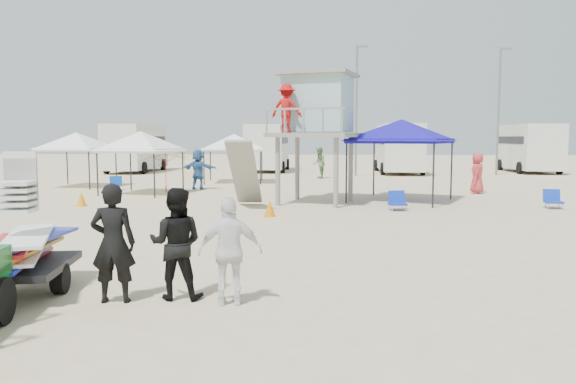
# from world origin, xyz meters

# --- Properties ---
(ground) EXTENTS (140.00, 140.00, 0.00)m
(ground) POSITION_xyz_m (0.00, 0.00, 0.00)
(ground) COLOR beige
(ground) RESTS_ON ground
(surf_trailer) EXTENTS (1.46, 2.31, 1.90)m
(surf_trailer) POSITION_xyz_m (-3.30, -0.01, 0.78)
(surf_trailer) COLOR black
(surf_trailer) RESTS_ON ground
(man_left) EXTENTS (0.69, 0.50, 1.74)m
(man_left) POSITION_xyz_m (-1.78, -0.31, 0.87)
(man_left) COLOR black
(man_left) RESTS_ON ground
(man_mid) EXTENTS (0.82, 0.64, 1.65)m
(man_mid) POSITION_xyz_m (-0.93, -0.06, 0.83)
(man_mid) COLOR black
(man_mid) RESTS_ON ground
(man_right) EXTENTS (0.96, 0.52, 1.55)m
(man_right) POSITION_xyz_m (-0.08, -0.31, 0.77)
(man_right) COLOR white
(man_right) RESTS_ON ground
(lifeguard_tower) EXTENTS (3.53, 3.53, 4.58)m
(lifeguard_tower) POSITION_xyz_m (0.75, 12.27, 3.41)
(lifeguard_tower) COLOR gray
(lifeguard_tower) RESTS_ON ground
(canopy_blue) EXTENTS (4.31, 4.31, 3.45)m
(canopy_blue) POSITION_xyz_m (4.00, 13.16, 2.90)
(canopy_blue) COLOR black
(canopy_blue) RESTS_ON ground
(canopy_white_a) EXTENTS (3.19, 3.19, 3.04)m
(canopy_white_a) POSITION_xyz_m (-6.55, 15.04, 2.49)
(canopy_white_a) COLOR black
(canopy_white_a) RESTS_ON ground
(canopy_white_b) EXTENTS (3.04, 3.04, 3.01)m
(canopy_white_b) POSITION_xyz_m (-10.72, 18.06, 2.47)
(canopy_white_b) COLOR black
(canopy_white_b) RESTS_ON ground
(canopy_white_c) EXTENTS (3.28, 3.28, 2.96)m
(canopy_white_c) POSITION_xyz_m (-3.67, 21.34, 2.42)
(canopy_white_c) COLOR black
(canopy_white_c) RESTS_ON ground
(umbrella_a) EXTENTS (2.52, 2.54, 1.75)m
(umbrella_a) POSITION_xyz_m (-5.70, 15.55, 0.88)
(umbrella_a) COLOR #A91912
(umbrella_a) RESTS_ON ground
(umbrella_b) EXTENTS (2.63, 2.63, 1.71)m
(umbrella_b) POSITION_xyz_m (-6.19, 20.86, 0.86)
(umbrella_b) COLOR gold
(umbrella_b) RESTS_ON ground
(cone_near) EXTENTS (0.34, 0.34, 0.50)m
(cone_near) POSITION_xyz_m (-0.46, 8.63, 0.25)
(cone_near) COLOR orange
(cone_near) RESTS_ON ground
(cone_far) EXTENTS (0.34, 0.34, 0.50)m
(cone_far) POSITION_xyz_m (-7.27, 10.77, 0.25)
(cone_far) COLOR orange
(cone_far) RESTS_ON ground
(beach_chair_a) EXTENTS (0.71, 0.78, 0.64)m
(beach_chair_a) POSITION_xyz_m (-8.31, 16.55, 0.31)
(beach_chair_a) COLOR #0E40A0
(beach_chair_a) RESTS_ON ground
(beach_chair_b) EXTENTS (0.62, 0.66, 0.64)m
(beach_chair_b) POSITION_xyz_m (3.55, 10.40, 0.31)
(beach_chair_b) COLOR #102EB5
(beach_chair_b) RESTS_ON ground
(beach_chair_c) EXTENTS (0.61, 0.65, 0.64)m
(beach_chair_c) POSITION_xyz_m (8.85, 11.29, 0.31)
(beach_chair_c) COLOR #1033AF
(beach_chair_c) RESTS_ON ground
(rv_far_left) EXTENTS (2.64, 6.80, 3.25)m
(rv_far_left) POSITION_xyz_m (-12.00, 29.99, 1.80)
(rv_far_left) COLOR silver
(rv_far_left) RESTS_ON ground
(rv_mid_left) EXTENTS (2.65, 6.50, 3.25)m
(rv_mid_left) POSITION_xyz_m (-3.00, 31.49, 1.80)
(rv_mid_left) COLOR silver
(rv_mid_left) RESTS_ON ground
(rv_mid_right) EXTENTS (2.64, 7.00, 3.25)m
(rv_mid_right) POSITION_xyz_m (6.00, 29.99, 1.80)
(rv_mid_right) COLOR silver
(rv_mid_right) RESTS_ON ground
(rv_far_right) EXTENTS (2.64, 6.60, 3.25)m
(rv_far_right) POSITION_xyz_m (15.00, 31.49, 1.80)
(rv_far_right) COLOR silver
(rv_far_right) RESTS_ON ground
(light_pole_left) EXTENTS (0.14, 0.14, 8.00)m
(light_pole_left) POSITION_xyz_m (3.00, 27.00, 4.00)
(light_pole_left) COLOR slate
(light_pole_left) RESTS_ON ground
(light_pole_right) EXTENTS (0.14, 0.14, 8.00)m
(light_pole_right) POSITION_xyz_m (12.00, 28.50, 4.00)
(light_pole_right) COLOR slate
(light_pole_right) RESTS_ON ground
(distant_beachgoers) EXTENTS (13.54, 9.31, 1.84)m
(distant_beachgoers) POSITION_xyz_m (-0.26, 19.22, 0.90)
(distant_beachgoers) COLOR #58824E
(distant_beachgoers) RESTS_ON ground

